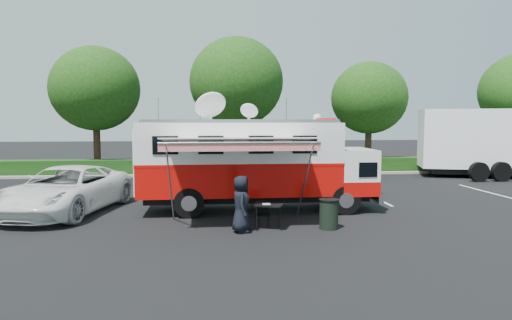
% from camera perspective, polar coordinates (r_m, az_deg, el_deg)
% --- Properties ---
extents(ground_plane, '(120.00, 120.00, 0.00)m').
position_cam_1_polar(ground_plane, '(17.60, 0.17, -6.32)').
color(ground_plane, black).
rests_on(ground_plane, ground).
extents(back_border, '(60.00, 6.14, 8.87)m').
position_cam_1_polar(back_border, '(30.25, -0.25, 7.94)').
color(back_border, '#9E998E').
rests_on(back_border, ground_plane).
extents(stall_lines, '(24.12, 5.50, 0.01)m').
position_cam_1_polar(stall_lines, '(20.49, -2.11, -4.69)').
color(stall_lines, silver).
rests_on(stall_lines, ground_plane).
extents(command_truck, '(8.96, 2.47, 4.30)m').
position_cam_1_polar(command_truck, '(17.32, -0.09, -0.34)').
color(command_truck, black).
rests_on(command_truck, ground_plane).
extents(awning, '(4.89, 2.54, 2.96)m').
position_cam_1_polar(awning, '(14.64, -2.20, 2.32)').
color(awning, white).
rests_on(awning, ground_plane).
extents(white_suv, '(4.19, 6.72, 1.73)m').
position_cam_1_polar(white_suv, '(18.54, -22.54, -6.12)').
color(white_suv, silver).
rests_on(white_suv, ground_plane).
extents(person, '(0.56, 0.86, 1.76)m').
position_cam_1_polar(person, '(14.28, -1.86, -9.00)').
color(person, black).
rests_on(person, ground_plane).
extents(folding_table, '(1.12, 0.97, 0.80)m').
position_cam_1_polar(folding_table, '(14.52, 1.51, -5.72)').
color(folding_table, black).
rests_on(folding_table, ground_plane).
extents(folding_chair, '(0.50, 0.53, 0.82)m').
position_cam_1_polar(folding_chair, '(14.89, 0.90, -6.52)').
color(folding_chair, black).
rests_on(folding_chair, ground_plane).
extents(trash_bin, '(0.64, 0.64, 0.96)m').
position_cam_1_polar(trash_bin, '(14.77, 9.10, -6.67)').
color(trash_bin, black).
rests_on(trash_bin, ground_plane).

